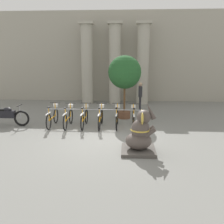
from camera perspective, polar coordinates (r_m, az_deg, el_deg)
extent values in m
plane|color=slate|center=(9.23, -1.73, -6.57)|extent=(60.00, 60.00, 0.00)
cube|color=#A39E8E|center=(17.31, 0.82, 12.46)|extent=(20.00, 0.20, 6.00)
cylinder|color=#ADA899|center=(16.50, -5.70, 10.66)|extent=(0.75, 0.75, 5.00)
cube|color=#ADA899|center=(16.62, -5.91, 19.58)|extent=(0.93, 0.93, 0.16)
cylinder|color=#ADA899|center=(16.32, 0.65, 10.70)|extent=(0.75, 0.75, 5.00)
cube|color=#ADA899|center=(16.44, 0.67, 19.72)|extent=(0.93, 0.93, 0.16)
cylinder|color=#ADA899|center=(16.33, 7.06, 10.61)|extent=(0.75, 0.75, 5.00)
cube|color=#ADA899|center=(16.45, 7.32, 19.63)|extent=(0.93, 0.93, 0.16)
cylinder|color=gray|center=(11.51, -14.46, -1.16)|extent=(0.05, 0.05, 0.75)
cylinder|color=gray|center=(10.98, 6.20, -1.49)|extent=(0.05, 0.05, 0.75)
cylinder|color=gray|center=(10.98, -4.41, 0.56)|extent=(4.17, 0.04, 0.04)
torus|color=black|center=(11.83, -12.70, -0.88)|extent=(0.05, 0.68, 0.68)
torus|color=black|center=(10.81, -14.28, -2.22)|extent=(0.05, 0.68, 0.68)
cube|color=orange|center=(11.31, -13.47, -1.27)|extent=(0.04, 0.99, 0.04)
cube|color=silver|center=(10.73, -14.39, -0.38)|extent=(0.06, 0.57, 0.03)
cylinder|color=orange|center=(10.84, -14.21, -0.60)|extent=(0.03, 0.03, 0.58)
cube|color=black|center=(10.77, -14.30, 1.01)|extent=(0.08, 0.18, 0.04)
cylinder|color=orange|center=(11.72, -12.83, 0.57)|extent=(0.03, 0.03, 0.63)
cylinder|color=black|center=(11.66, -12.90, 2.08)|extent=(0.48, 0.03, 0.03)
cube|color=silver|center=(11.78, -12.74, 1.50)|extent=(0.20, 0.16, 0.14)
torus|color=black|center=(11.61, -9.37, -0.99)|extent=(0.05, 0.68, 0.68)
torus|color=black|center=(10.58, -10.67, -2.37)|extent=(0.05, 0.68, 0.68)
cube|color=orange|center=(11.08, -10.00, -1.39)|extent=(0.04, 0.99, 0.04)
cube|color=silver|center=(10.50, -10.74, -0.49)|extent=(0.06, 0.57, 0.03)
cylinder|color=orange|center=(10.60, -10.60, -0.71)|extent=(0.03, 0.03, 0.58)
cube|color=black|center=(10.54, -10.67, 0.93)|extent=(0.08, 0.18, 0.04)
cylinder|color=orange|center=(11.50, -9.47, 0.49)|extent=(0.03, 0.03, 0.63)
cylinder|color=black|center=(11.44, -9.53, 2.03)|extent=(0.48, 0.03, 0.03)
cube|color=silver|center=(11.56, -9.40, 1.43)|extent=(0.20, 0.16, 0.14)
torus|color=black|center=(11.51, -5.87, -1.00)|extent=(0.05, 0.68, 0.68)
torus|color=black|center=(10.47, -6.82, -2.40)|extent=(0.05, 0.68, 0.68)
cube|color=orange|center=(10.97, -6.33, -1.41)|extent=(0.04, 0.99, 0.04)
cube|color=silver|center=(10.38, -6.87, -0.50)|extent=(0.06, 0.57, 0.03)
cylinder|color=orange|center=(10.49, -6.77, -0.72)|extent=(0.03, 0.03, 0.58)
cube|color=black|center=(10.43, -6.81, 0.94)|extent=(0.08, 0.18, 0.04)
cylinder|color=orange|center=(11.40, -5.93, 0.49)|extent=(0.03, 0.03, 0.63)
cylinder|color=black|center=(11.34, -5.97, 2.04)|extent=(0.48, 0.03, 0.03)
cube|color=silver|center=(11.46, -5.87, 1.44)|extent=(0.20, 0.16, 0.14)
torus|color=black|center=(11.40, -2.34, -1.07)|extent=(0.05, 0.68, 0.68)
torus|color=black|center=(10.35, -2.94, -2.49)|extent=(0.05, 0.68, 0.68)
cube|color=orange|center=(10.86, -2.63, -1.49)|extent=(0.04, 0.99, 0.04)
cube|color=silver|center=(10.27, -2.96, -0.57)|extent=(0.06, 0.57, 0.03)
cylinder|color=orange|center=(10.38, -2.90, -0.80)|extent=(0.03, 0.03, 0.58)
cube|color=black|center=(10.31, -2.92, 0.88)|extent=(0.08, 0.18, 0.04)
cylinder|color=orange|center=(11.30, -2.37, 0.43)|extent=(0.03, 0.03, 0.63)
cylinder|color=black|center=(11.23, -2.39, 2.00)|extent=(0.48, 0.03, 0.03)
cube|color=silver|center=(11.36, -2.33, 1.39)|extent=(0.20, 0.16, 0.14)
torus|color=black|center=(11.39, 1.26, -1.08)|extent=(0.05, 0.68, 0.68)
torus|color=black|center=(10.34, 1.02, -2.50)|extent=(0.05, 0.68, 0.68)
cube|color=orange|center=(10.85, 1.15, -1.50)|extent=(0.04, 0.99, 0.04)
cube|color=silver|center=(10.25, 1.03, -0.58)|extent=(0.06, 0.57, 0.03)
cylinder|color=orange|center=(10.36, 1.05, -0.80)|extent=(0.03, 0.03, 0.58)
cube|color=black|center=(10.30, 1.06, 0.88)|extent=(0.08, 0.18, 0.04)
cylinder|color=orange|center=(11.29, 1.26, 0.43)|extent=(0.03, 0.03, 0.63)
cylinder|color=black|center=(11.22, 1.26, 1.99)|extent=(0.48, 0.03, 0.03)
cube|color=silver|center=(11.35, 1.28, 1.39)|extent=(0.20, 0.16, 0.14)
torus|color=black|center=(11.33, 4.85, -1.20)|extent=(0.05, 0.68, 0.68)
torus|color=black|center=(10.27, 4.99, -2.65)|extent=(0.05, 0.68, 0.68)
cube|color=orange|center=(10.78, 4.92, -1.63)|extent=(0.04, 0.99, 0.04)
cube|color=silver|center=(10.18, 5.03, -0.71)|extent=(0.06, 0.57, 0.03)
cylinder|color=orange|center=(10.29, 5.01, -0.94)|extent=(0.03, 0.03, 0.58)
cube|color=black|center=(10.23, 5.04, 0.75)|extent=(0.08, 0.18, 0.04)
cylinder|color=orange|center=(11.22, 4.89, 0.31)|extent=(0.03, 0.03, 0.63)
cylinder|color=black|center=(11.15, 4.92, 1.89)|extent=(0.48, 0.03, 0.03)
cube|color=silver|center=(11.28, 4.89, 1.28)|extent=(0.20, 0.16, 0.14)
cube|color=#4C4742|center=(8.22, 6.03, -8.70)|extent=(1.09, 1.09, 0.10)
ellipsoid|color=#4C423D|center=(8.11, 6.08, -6.55)|extent=(0.84, 0.74, 0.55)
ellipsoid|color=#4C423D|center=(8.00, 6.50, -4.04)|extent=(0.60, 0.55, 0.69)
sphere|color=#4C423D|center=(7.90, 7.29, -1.11)|extent=(0.45, 0.45, 0.45)
ellipsoid|color=gold|center=(8.11, 6.77, -0.73)|extent=(0.08, 0.32, 0.38)
ellipsoid|color=gold|center=(7.68, 6.95, -1.49)|extent=(0.08, 0.32, 0.38)
cone|color=#4C423D|center=(7.87, 8.77, 0.23)|extent=(0.38, 0.16, 0.56)
cylinder|color=#4C423D|center=(8.16, 8.36, -4.31)|extent=(0.44, 0.15, 0.39)
cylinder|color=#4C423D|center=(7.92, 8.51, -4.82)|extent=(0.44, 0.15, 0.39)
torus|color=gold|center=(8.00, 6.50, -4.04)|extent=(0.63, 0.63, 0.05)
torus|color=black|center=(11.74, -19.96, -1.37)|extent=(0.71, 0.09, 0.71)
cube|color=black|center=(12.01, -23.18, -0.45)|extent=(0.86, 0.22, 0.32)
ellipsoid|color=black|center=(11.92, -22.83, 0.48)|extent=(0.40, 0.20, 0.20)
cube|color=black|center=(12.05, -24.02, 0.49)|extent=(0.36, 0.18, 0.08)
cylinder|color=#99999E|center=(11.70, -20.28, -0.03)|extent=(0.04, 0.04, 0.56)
cylinder|color=black|center=(11.65, -20.39, 1.41)|extent=(0.03, 0.55, 0.03)
cylinder|color=#28282D|center=(14.44, 6.40, 1.97)|extent=(0.11, 0.11, 0.79)
cylinder|color=#28282D|center=(14.27, 6.44, 1.84)|extent=(0.11, 0.11, 0.79)
cube|color=#333338|center=(14.24, 6.49, 4.63)|extent=(0.20, 0.32, 0.59)
sphere|color=tan|center=(14.19, 6.53, 6.32)|extent=(0.21, 0.21, 0.21)
cylinder|color=#333338|center=(14.44, 6.45, 4.85)|extent=(0.07, 0.07, 0.53)
cylinder|color=#333338|center=(14.04, 6.53, 4.64)|extent=(0.07, 0.07, 0.53)
cylinder|color=brown|center=(12.53, 2.81, -0.60)|extent=(0.61, 0.61, 0.35)
cylinder|color=brown|center=(12.37, 2.85, 3.11)|extent=(0.10, 0.10, 1.29)
sphere|color=#235628|center=(12.23, 2.92, 9.08)|extent=(1.61, 1.61, 1.61)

